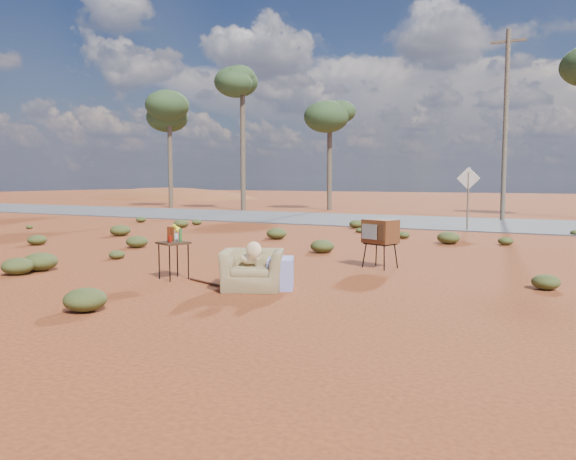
% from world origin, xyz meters
% --- Properties ---
extents(ground, '(140.00, 140.00, 0.00)m').
position_xyz_m(ground, '(0.00, 0.00, 0.00)').
color(ground, '#97441E').
rests_on(ground, ground).
extents(highway, '(140.00, 7.00, 0.04)m').
position_xyz_m(highway, '(0.00, 15.00, 0.02)').
color(highway, '#565659').
rests_on(highway, ground).
extents(dirt_mound, '(26.00, 18.00, 2.00)m').
position_xyz_m(dirt_mound, '(-30.00, 34.00, 0.00)').
color(dirt_mound, brown).
rests_on(dirt_mound, ground).
extents(armchair, '(1.26, 1.13, 0.85)m').
position_xyz_m(armchair, '(0.38, -0.30, 0.40)').
color(armchair, olive).
rests_on(armchair, ground).
extents(tv_unit, '(0.73, 0.65, 0.97)m').
position_xyz_m(tv_unit, '(1.44, 2.68, 0.72)').
color(tv_unit, black).
rests_on(tv_unit, ground).
extents(side_table, '(0.60, 0.60, 0.94)m').
position_xyz_m(side_table, '(-1.41, -0.18, 0.69)').
color(side_table, '#3D2516').
rests_on(side_table, ground).
extents(rusty_bar, '(1.35, 0.52, 0.04)m').
position_xyz_m(rusty_bar, '(-0.42, -0.38, 0.02)').
color(rusty_bar, '#4E2415').
rests_on(rusty_bar, ground).
extents(road_sign, '(0.78, 0.06, 2.19)m').
position_xyz_m(road_sign, '(1.50, 12.00, 1.50)').
color(road_sign, brown).
rests_on(road_sign, ground).
extents(eucalyptus_far_left, '(3.20, 3.20, 7.10)m').
position_xyz_m(eucalyptus_far_left, '(-18.00, 20.00, 5.94)').
color(eucalyptus_far_left, brown).
rests_on(eucalyptus_far_left, ground).
extents(eucalyptus_left, '(3.20, 3.20, 8.10)m').
position_xyz_m(eucalyptus_left, '(-12.00, 19.00, 6.92)').
color(eucalyptus_left, brown).
rests_on(eucalyptus_left, ground).
extents(eucalyptus_near_left, '(3.20, 3.20, 6.60)m').
position_xyz_m(eucalyptus_near_left, '(-8.00, 22.00, 5.45)').
color(eucalyptus_near_left, brown).
rests_on(eucalyptus_near_left, ground).
extents(utility_pole_center, '(1.40, 0.20, 8.00)m').
position_xyz_m(utility_pole_center, '(2.00, 17.50, 4.15)').
color(utility_pole_center, brown).
rests_on(utility_pole_center, ground).
extents(scrub_patch, '(17.49, 8.07, 0.33)m').
position_xyz_m(scrub_patch, '(-0.82, 4.41, 0.14)').
color(scrub_patch, '#484D21').
rests_on(scrub_patch, ground).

